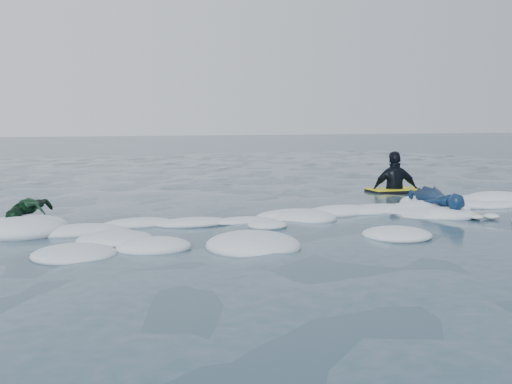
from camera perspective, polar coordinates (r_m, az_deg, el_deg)
ground at (r=8.42m, az=5.10°, el=-4.01°), size 120.00×120.00×0.00m
foam_band at (r=9.34m, az=2.17°, el=-2.98°), size 12.00×3.10×0.30m
prone_woman_unit at (r=10.94m, az=16.00°, el=-0.75°), size 0.92×1.65×0.40m
prone_child_unit at (r=9.63m, az=-19.52°, el=-1.77°), size 0.93×1.21×0.42m
waiting_rider_unit at (r=13.91m, az=12.25°, el=0.01°), size 1.20×0.72×1.73m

